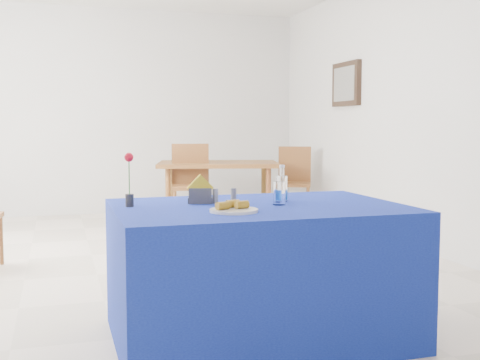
% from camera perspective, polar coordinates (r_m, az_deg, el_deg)
% --- Properties ---
extents(floor, '(7.00, 7.00, 0.00)m').
position_cam_1_polar(floor, '(5.13, -7.13, -8.45)').
color(floor, beige).
rests_on(floor, ground).
extents(room_shell, '(7.00, 7.00, 7.00)m').
position_cam_1_polar(room_shell, '(5.02, -7.36, 11.34)').
color(room_shell, silver).
rests_on(room_shell, ground).
extents(picture_frame, '(0.06, 0.64, 0.52)m').
position_cam_1_polar(picture_frame, '(7.33, 10.05, 8.95)').
color(picture_frame, black).
rests_on(picture_frame, room_shell).
extents(picture_art, '(0.02, 0.52, 0.40)m').
position_cam_1_polar(picture_art, '(7.32, 9.87, 8.96)').
color(picture_art, '#998C66').
rests_on(picture_art, room_shell).
extents(plate, '(0.25, 0.25, 0.01)m').
position_cam_1_polar(plate, '(3.10, -0.59, -2.90)').
color(plate, silver).
rests_on(plate, blue_table).
extents(drinking_glass, '(0.07, 0.07, 0.13)m').
position_cam_1_polar(drinking_glass, '(3.39, 3.76, -1.26)').
color(drinking_glass, white).
rests_on(drinking_glass, blue_table).
extents(salt_shaker, '(0.03, 0.03, 0.08)m').
position_cam_1_polar(salt_shaker, '(3.44, -2.35, -1.53)').
color(salt_shaker, gray).
rests_on(salt_shaker, blue_table).
extents(pepper_shaker, '(0.03, 0.03, 0.08)m').
position_cam_1_polar(pepper_shaker, '(3.46, -0.62, -1.48)').
color(pepper_shaker, slate).
rests_on(pepper_shaker, blue_table).
extents(blue_table, '(1.60, 1.10, 0.76)m').
position_cam_1_polar(blue_table, '(3.44, 1.76, -8.67)').
color(blue_table, navy).
rests_on(blue_table, floor).
extents(water_bottle, '(0.07, 0.07, 0.21)m').
position_cam_1_polar(water_bottle, '(3.53, 3.99, -0.90)').
color(water_bottle, white).
rests_on(water_bottle, blue_table).
extents(napkin_holder, '(0.16, 0.09, 0.17)m').
position_cam_1_polar(napkin_holder, '(3.44, -3.79, -1.43)').
color(napkin_holder, '#333338').
rests_on(napkin_holder, blue_table).
extents(rose_vase, '(0.05, 0.05, 0.30)m').
position_cam_1_polar(rose_vase, '(3.34, -10.46, -0.04)').
color(rose_vase, '#27272C').
rests_on(rose_vase, blue_table).
extents(oak_table, '(1.66, 1.28, 0.76)m').
position_cam_1_polar(oak_table, '(7.50, -2.09, 1.12)').
color(oak_table, brown).
rests_on(oak_table, floor).
extents(chair_bg_left, '(0.52, 0.52, 0.99)m').
position_cam_1_polar(chair_bg_left, '(7.15, -4.70, 0.06)').
color(chair_bg_left, brown).
rests_on(chair_bg_left, floor).
extents(chair_bg_right, '(0.56, 0.56, 0.94)m').
position_cam_1_polar(chair_bg_right, '(7.76, 5.17, 0.23)').
color(chair_bg_right, brown).
rests_on(chair_bg_right, floor).
extents(banana_pieces, '(0.19, 0.12, 0.04)m').
position_cam_1_polar(banana_pieces, '(3.12, -0.70, -2.34)').
color(banana_pieces, gold).
rests_on(banana_pieces, plate).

